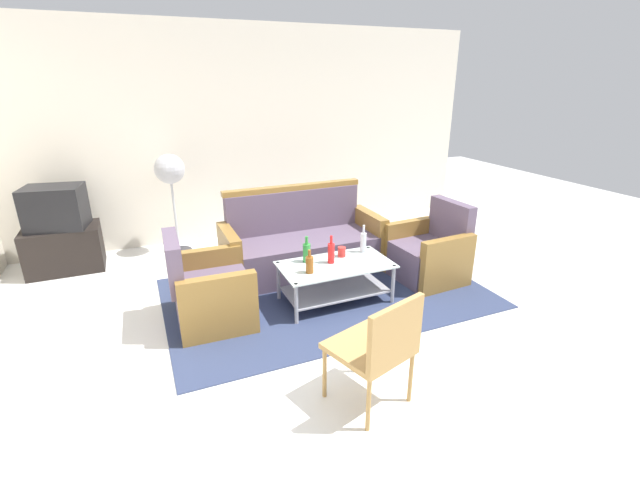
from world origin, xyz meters
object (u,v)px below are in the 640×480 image
Objects in this scene: armchair_right at (429,254)px; coffee_table at (335,277)px; bottle_green at (307,252)px; cup at (342,252)px; couch at (302,246)px; wicker_chair at (379,344)px; pedestal_fan at (170,175)px; armchair_left at (209,293)px; bottle_red at (331,253)px; tv_stand at (64,249)px; television at (55,207)px; bottle_brown at (310,264)px; bottle_clear at (363,242)px.

armchair_right reaches higher than coffee_table.
bottle_green is 0.38m from cup.
wicker_chair is at bearing 81.51° from couch.
pedestal_fan is 1.51× the size of wicker_chair.
armchair_left is at bearing -87.54° from pedestal_fan.
bottle_green is at bearing 72.91° from couch.
armchair_right is at bearing 2.20° from bottle_red.
coffee_table is at bearing -59.61° from bottle_red.
tv_stand is 0.50m from television.
bottle_brown reaches higher than cup.
cup is at bearing 47.38° from coffee_table.
wicker_chair is (-0.37, -1.47, 0.22)m from coffee_table.
armchair_left is 0.95m from bottle_brown.
armchair_right reaches higher than bottle_clear.
bottle_brown is at bearing -41.95° from tv_stand.
wicker_chair is (-0.35, -1.52, -0.02)m from bottle_red.
television reaches higher than bottle_brown.
bottle_brown is 0.27m from bottle_green.
pedestal_fan reaches higher than bottle_green.
armchair_right is at bearing 4.47° from coffee_table.
coffee_table is at bearing 16.18° from bottle_brown.
couch is 0.96m from bottle_brown.
bottle_green is at bearing 145.25° from coffee_table.
wicker_chair is at bearing 131.68° from armchair_right.
armchair_right is 1.01× the size of wicker_chair.
bottle_clear is 0.37× the size of tv_stand.
coffee_table is 4.15× the size of bottle_green.
bottle_green is 0.21× the size of pedestal_fan.
armchair_right is at bearing -26.15° from tv_stand.
bottle_red is at bearing 59.72° from wicker_chair.
bottle_red is 0.42× the size of television.
television is at bearing 142.89° from coffee_table.
bottle_clear is at bearing 124.41° from couch.
couch is 6.80× the size of bottle_green.
bottle_brown is at bearing 147.80° from television.
coffee_table is at bearing -156.36° from bottle_clear.
television is (-2.33, 1.78, 0.25)m from bottle_green.
television is (-2.71, 1.79, 0.30)m from cup.
armchair_left is 2.02m from pedestal_fan.
bottle_brown is (-0.28, -0.14, -0.02)m from bottle_red.
bottle_clear is at bearing 159.02° from television.
pedestal_fan reaches higher than armchair_right.
pedestal_fan is at bearing 87.52° from wicker_chair.
bottle_green reaches higher than cup.
pedestal_fan is at bearing 2.26° from tv_stand.
bottle_green is (-0.24, 0.16, 0.24)m from coffee_table.
wicker_chair is (-0.06, -1.38, -0.00)m from bottle_brown.
coffee_table is 3.22m from tv_stand.
bottle_clear is (1.62, 0.07, 0.23)m from armchair_left.
bottle_red reaches higher than cup.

